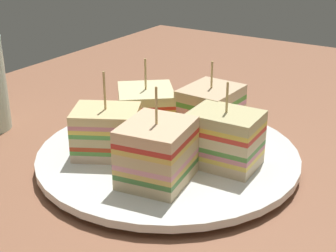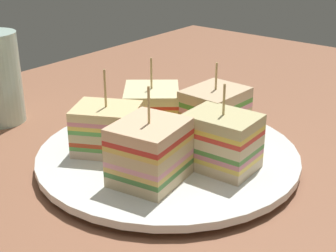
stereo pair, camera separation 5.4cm
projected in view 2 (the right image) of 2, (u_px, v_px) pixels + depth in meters
ground_plane at (168, 170)px, 55.73cm from camera, size 125.01×83.79×1.80cm
plate at (168, 156)px, 55.03cm from camera, size 28.59×28.59×1.48cm
sandwich_wedge_0 at (152, 109)px, 59.55cm from camera, size 9.36×9.27×8.80cm
sandwich_wedge_1 at (108, 129)px, 53.96cm from camera, size 7.98×8.63×9.25cm
sandwich_wedge_2 at (150, 152)px, 47.85cm from camera, size 7.74×6.96×9.61cm
sandwich_wedge_3 at (222, 141)px, 50.31cm from camera, size 5.47×7.14×8.95cm
sandwich_wedge_4 at (214, 114)px, 57.15cm from camera, size 7.20×5.96×8.95cm
chip_pile at (160, 138)px, 54.87cm from camera, size 6.75×7.13×2.48cm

